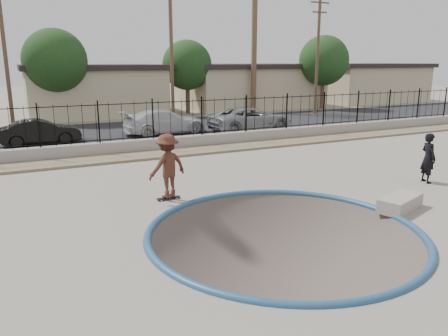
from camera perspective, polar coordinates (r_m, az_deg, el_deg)
The scene contains 24 objects.
ground at distance 23.03m, azimuth -10.23°, elevation 0.30°, with size 120.00×120.00×2.20m, color gray.
bowl_pit at distance 11.24m, azimuth 7.86°, elevation -8.33°, with size 6.84×6.84×1.80m, color #493F37, non-canonical shape.
coping_ring at distance 11.24m, azimuth 7.86°, elevation -8.33°, with size 7.04×7.04×0.20m, color navy.
rock_strip at distance 20.15m, azimuth -8.22°, elevation 1.81°, with size 42.00×1.60×0.11m, color #89785A.
retaining_wall at distance 21.14m, azimuth -9.15°, elevation 3.01°, with size 42.00×0.45×0.60m, color gray.
fence at distance 20.95m, azimuth -9.27°, elevation 6.24°, with size 40.00×0.04×1.80m.
street at distance 27.59m, azimuth -13.14°, elevation 4.76°, with size 90.00×8.00×0.04m, color black.
house_center at distance 36.67m, azimuth -16.64°, elevation 9.81°, with size 10.60×8.60×3.90m.
house_east at distance 41.28m, azimuth 3.22°, elevation 10.75°, with size 12.60×8.60×3.90m.
house_east_far at distance 49.55m, azimuth 17.83°, elevation 10.64°, with size 11.60×8.60×3.90m.
palm_right at distance 36.44m, azimuth 4.02°, elevation 18.75°, with size 2.30×2.30×10.30m.
utility_pole_left at distance 28.64m, azimuth -26.71°, elevation 13.42°, with size 1.70×0.24×9.00m.
utility_pole_mid at distance 30.28m, azimuth -6.89°, elevation 15.18°, with size 1.70×0.24×9.50m.
utility_pole_right at distance 36.01m, azimuth 12.11°, elevation 14.36°, with size 1.70×0.24×9.00m.
street_tree_left at distance 32.76m, azimuth -21.20°, elevation 12.92°, with size 4.32×4.32×6.36m.
street_tree_mid at distance 36.00m, azimuth -4.84°, elevation 13.23°, with size 3.96×3.96×5.83m.
street_tree_right at distance 40.21m, azimuth 12.90°, elevation 13.51°, with size 4.32×4.32×6.36m.
skater at distance 13.49m, azimuth -7.38°, elevation -0.12°, with size 1.27×0.73×1.97m, color brown.
skateboard at distance 13.75m, azimuth -7.26°, elevation -3.89°, with size 0.74×0.19×0.06m.
videographer at distance 16.95m, azimuth 25.12°, elevation 1.19°, with size 0.64×0.42×1.77m, color black.
concrete_ledge at distance 13.70m, azimuth 22.01°, elevation -4.25°, with size 1.60×0.70×0.40m, color gray.
car_b at distance 24.25m, azimuth -22.85°, elevation 4.38°, with size 1.35×3.87×1.27m, color black.
car_c at distance 25.83m, azimuth -7.76°, elevation 6.01°, with size 1.97×4.86×1.41m, color silver.
car_d at distance 26.71m, azimuth 3.48°, elevation 6.42°, with size 2.41×5.22×1.45m, color gray.
Camera 1 is at (-5.82, -9.64, 4.23)m, focal length 35.00 mm.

